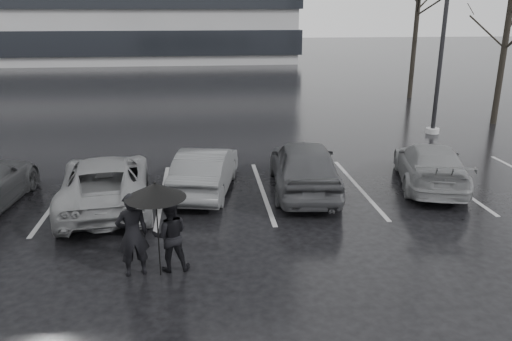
{
  "coord_description": "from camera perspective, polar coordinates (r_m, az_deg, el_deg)",
  "views": [
    {
      "loc": [
        -1.05,
        -10.67,
        4.91
      ],
      "look_at": [
        0.25,
        1.0,
        1.1
      ],
      "focal_mm": 35.0,
      "sensor_mm": 36.0,
      "label": 1
    }
  ],
  "objects": [
    {
      "name": "car_east",
      "position": [
        15.28,
        19.29,
        0.62
      ],
      "size": [
        2.82,
        4.56,
        1.23
      ],
      "primitive_type": "imported",
      "rotation": [
        0.0,
        0.0,
        2.87
      ],
      "color": "#555557",
      "rests_on": "ground"
    },
    {
      "name": "tree_east",
      "position": [
        24.46,
        26.74,
        14.02
      ],
      "size": [
        0.26,
        0.26,
        8.0
      ],
      "primitive_type": "cylinder",
      "color": "black",
      "rests_on": "ground"
    },
    {
      "name": "tree_north",
      "position": [
        30.19,
        17.87,
        15.91
      ],
      "size": [
        0.26,
        0.26,
        8.5
      ],
      "primitive_type": "cylinder",
      "color": "black",
      "rests_on": "ground"
    },
    {
      "name": "car_west_b",
      "position": [
        13.46,
        -16.82,
        -1.22
      ],
      "size": [
        2.8,
        5.01,
        1.32
      ],
      "primitive_type": "imported",
      "rotation": [
        0.0,
        0.0,
        3.27
      ],
      "color": "#555557",
      "rests_on": "ground"
    },
    {
      "name": "car_west_a",
      "position": [
        13.98,
        -5.78,
        0.07
      ],
      "size": [
        2.06,
        4.03,
        1.27
      ],
      "primitive_type": "imported",
      "rotation": [
        0.0,
        0.0,
        2.95
      ],
      "color": "#313134",
      "rests_on": "ground"
    },
    {
      "name": "pedestrian_right",
      "position": [
        9.89,
        -9.78,
        -7.29
      ],
      "size": [
        0.76,
        0.62,
        1.47
      ],
      "primitive_type": "imported",
      "rotation": [
        0.0,
        0.0,
        3.23
      ],
      "color": "black",
      "rests_on": "ground"
    },
    {
      "name": "stall_stripes",
      "position": [
        14.06,
        -4.94,
        -2.53
      ],
      "size": [
        19.72,
        5.0,
        0.0
      ],
      "color": "#9C9C9E",
      "rests_on": "ground"
    },
    {
      "name": "pedestrian_left",
      "position": [
        9.81,
        -13.93,
        -7.12
      ],
      "size": [
        0.69,
        0.54,
        1.68
      ],
      "primitive_type": "imported",
      "rotation": [
        0.0,
        0.0,
        3.4
      ],
      "color": "black",
      "rests_on": "ground"
    },
    {
      "name": "tree_ne",
      "position": [
        29.2,
        26.61,
        13.39
      ],
      "size": [
        0.26,
        0.26,
        7.0
      ],
      "primitive_type": "cylinder",
      "color": "black",
      "rests_on": "ground"
    },
    {
      "name": "umbrella",
      "position": [
        9.32,
        -11.44,
        -2.26
      ],
      "size": [
        1.13,
        1.13,
        1.92
      ],
      "color": "black",
      "rests_on": "ground"
    },
    {
      "name": "lamp_post",
      "position": [
        21.44,
        20.76,
        15.66
      ],
      "size": [
        0.53,
        0.53,
        9.73
      ],
      "rotation": [
        0.0,
        0.0,
        -0.22
      ],
      "color": "#9A9A9D",
      "rests_on": "ground"
    },
    {
      "name": "car_main",
      "position": [
        13.98,
        5.52,
        0.55
      ],
      "size": [
        2.12,
        4.49,
        1.48
      ],
      "primitive_type": "imported",
      "rotation": [
        0.0,
        0.0,
        3.06
      ],
      "color": "black",
      "rests_on": "ground"
    },
    {
      "name": "ground",
      "position": [
        11.79,
        -0.67,
        -6.63
      ],
      "size": [
        160.0,
        160.0,
        0.0
      ],
      "primitive_type": "plane",
      "color": "black",
      "rests_on": "ground"
    }
  ]
}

